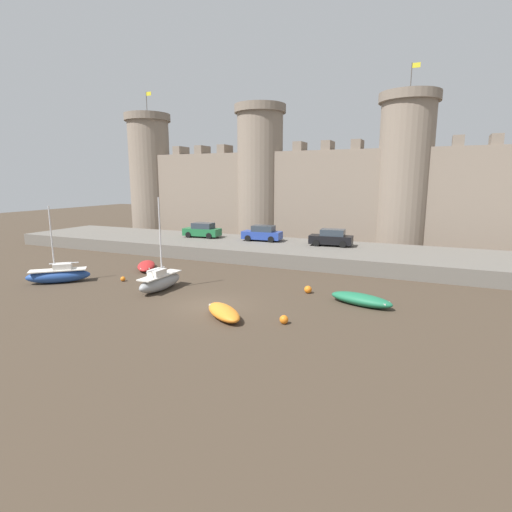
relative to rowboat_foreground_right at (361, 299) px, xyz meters
name	(u,v)px	position (x,y,z in m)	size (l,w,h in m)	color
ground_plane	(211,306)	(-8.37, -3.84, -0.38)	(160.00, 160.00, 0.00)	#423528
quay_road	(296,252)	(-8.37, 12.67, 0.25)	(64.57, 10.00, 1.26)	#666059
castle	(327,182)	(-8.37, 23.98, 6.90)	(59.03, 6.46, 19.77)	gray
rowboat_foreground_right	(361,299)	(0.00, 0.00, 0.00)	(4.15, 2.26, 0.73)	#1E6B47
rowboat_near_channel_right	(146,266)	(-18.60, 2.74, -0.06)	(3.44, 4.04, 0.61)	red
rowboat_midflat_left	(224,312)	(-6.58, -5.46, -0.02)	(3.36, 3.06, 0.68)	orange
sailboat_foreground_centre	(59,275)	(-21.59, -3.59, 0.22)	(4.16, 3.89, 5.74)	#234793
sailboat_midflat_centre	(160,281)	(-13.37, -2.21, 0.28)	(1.28, 4.17, 6.43)	gray
mooring_buoy_near_channel	(284,320)	(-3.21, -4.95, -0.14)	(0.47, 0.47, 0.47)	orange
mooring_buoy_mid_mud	(308,289)	(-3.73, 1.25, -0.12)	(0.51, 0.51, 0.51)	orange
mooring_buoy_off_centre	(123,279)	(-17.50, -1.34, -0.19)	(0.37, 0.37, 0.37)	orange
car_quay_east	(262,233)	(-12.61, 14.17, 1.66)	(4.21, 2.09, 1.62)	#263F99
car_quay_west	(331,238)	(-5.22, 13.94, 1.66)	(4.21, 2.09, 1.62)	black
car_quay_centre_east	(202,230)	(-19.76, 13.87, 1.66)	(4.21, 2.09, 1.62)	#1E6638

